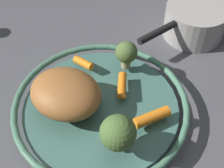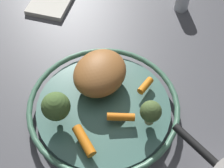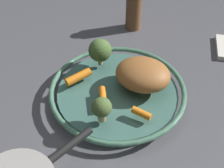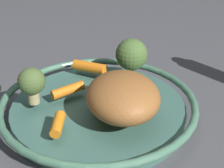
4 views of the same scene
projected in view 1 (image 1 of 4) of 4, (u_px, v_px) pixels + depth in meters
ground_plane at (101, 114)px, 0.61m from camera, size 1.81×1.81×0.00m
serving_bowl at (101, 108)px, 0.59m from camera, size 0.34×0.34×0.04m
roast_chicken_piece at (66, 93)px, 0.55m from camera, size 0.12×0.14×0.06m
baby_carrot_center at (152, 117)px, 0.54m from camera, size 0.07×0.06×0.02m
baby_carrot_near_rim at (83, 63)px, 0.64m from camera, size 0.02×0.05×0.02m
baby_carrot_left at (122, 85)px, 0.60m from camera, size 0.06×0.04×0.02m
broccoli_floret_edge at (127, 53)px, 0.61m from camera, size 0.04×0.04×0.06m
broccoli_floret_small at (118, 133)px, 0.48m from camera, size 0.06×0.06×0.07m
saucepan at (194, 21)px, 0.74m from camera, size 0.24×0.16×0.08m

